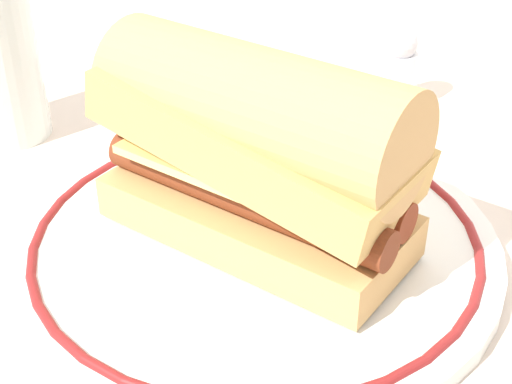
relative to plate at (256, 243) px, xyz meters
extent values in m
plane|color=beige|center=(0.00, -0.02, -0.01)|extent=(1.50, 1.50, 0.00)
cylinder|color=white|center=(0.00, 0.00, 0.00)|extent=(0.30, 0.30, 0.01)
torus|color=maroon|center=(0.00, 0.00, 0.00)|extent=(0.27, 0.27, 0.01)
cube|color=tan|center=(0.00, 0.00, 0.02)|extent=(0.19, 0.10, 0.03)
cylinder|color=brown|center=(0.00, -0.01, 0.04)|extent=(0.19, 0.05, 0.02)
cylinder|color=maroon|center=(0.00, 0.01, 0.04)|extent=(0.19, 0.05, 0.02)
cube|color=#EAD67A|center=(0.00, 0.00, 0.06)|extent=(0.16, 0.10, 0.01)
cube|color=tan|center=(0.00, 0.00, 0.08)|extent=(0.20, 0.10, 0.06)
cylinder|color=tan|center=(0.00, 0.00, 0.09)|extent=(0.19, 0.09, 0.07)
cylinder|color=gold|center=(-0.25, 0.05, 0.03)|extent=(0.06, 0.06, 0.07)
cylinder|color=white|center=(0.01, 0.24, 0.02)|extent=(0.03, 0.03, 0.05)
sphere|color=silver|center=(0.01, 0.24, 0.05)|extent=(0.03, 0.03, 0.03)
cube|color=silver|center=(-0.19, 0.24, -0.01)|extent=(0.03, 0.10, 0.01)
cube|color=black|center=(-0.18, 0.16, 0.00)|extent=(0.02, 0.06, 0.01)
camera|label=1|loc=(0.18, -0.33, 0.28)|focal=53.49mm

